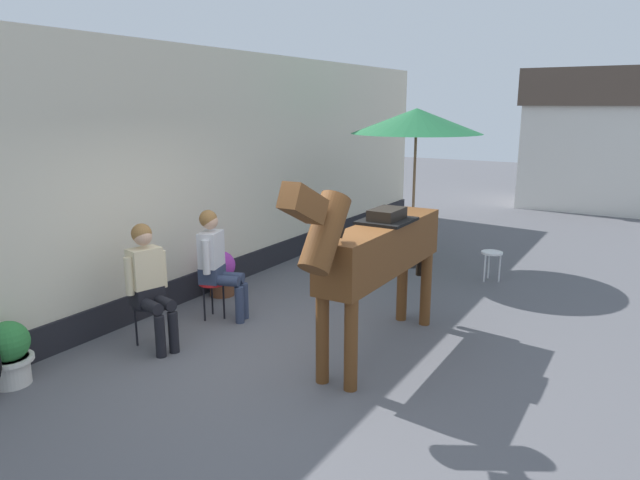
% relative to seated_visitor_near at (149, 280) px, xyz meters
% --- Properties ---
extents(ground_plane, '(40.00, 40.00, 0.00)m').
position_rel_seated_visitor_near_xyz_m(ground_plane, '(1.63, 3.39, -0.78)').
color(ground_plane, '#56565B').
extents(pub_facade_wall, '(0.34, 14.00, 3.40)m').
position_rel_seated_visitor_near_xyz_m(pub_facade_wall, '(-0.92, 1.89, 0.76)').
color(pub_facade_wall, beige).
rests_on(pub_facade_wall, ground_plane).
extents(distant_cottage, '(3.40, 2.60, 3.50)m').
position_rel_seated_visitor_near_xyz_m(distant_cottage, '(3.03, 12.26, 1.02)').
color(distant_cottage, silver).
rests_on(distant_cottage, ground_plane).
extents(seated_visitor_near, '(0.61, 0.48, 1.39)m').
position_rel_seated_visitor_near_xyz_m(seated_visitor_near, '(0.00, 0.00, 0.00)').
color(seated_visitor_near, black).
rests_on(seated_visitor_near, ground_plane).
extents(seated_visitor_far, '(0.61, 0.48, 1.39)m').
position_rel_seated_visitor_near_xyz_m(seated_visitor_far, '(0.06, 1.04, 0.00)').
color(seated_visitor_far, red).
rests_on(seated_visitor_far, ground_plane).
extents(saddled_horse_center, '(0.50, 3.00, 2.06)m').
position_rel_seated_visitor_near_xyz_m(saddled_horse_center, '(2.22, 1.10, 0.38)').
color(saddled_horse_center, brown).
rests_on(saddled_horse_center, ground_plane).
extents(flower_planter_near, '(0.43, 0.43, 0.64)m').
position_rel_seated_visitor_near_xyz_m(flower_planter_near, '(-0.48, -1.34, -0.44)').
color(flower_planter_near, beige).
rests_on(flower_planter_near, ground_plane).
extents(flower_planter_far, '(0.43, 0.43, 0.64)m').
position_rel_seated_visitor_near_xyz_m(flower_planter_far, '(-0.49, 1.75, -0.44)').
color(flower_planter_far, brown).
rests_on(flower_planter_far, ground_plane).
extents(cafe_parasol, '(2.10, 2.10, 2.58)m').
position_rel_seated_visitor_near_xyz_m(cafe_parasol, '(1.20, 4.62, 1.59)').
color(cafe_parasol, black).
rests_on(cafe_parasol, ground_plane).
extents(spare_stool_white, '(0.32, 0.32, 0.46)m').
position_rel_seated_visitor_near_xyz_m(spare_stool_white, '(2.59, 4.40, -0.38)').
color(spare_stool_white, white).
rests_on(spare_stool_white, ground_plane).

